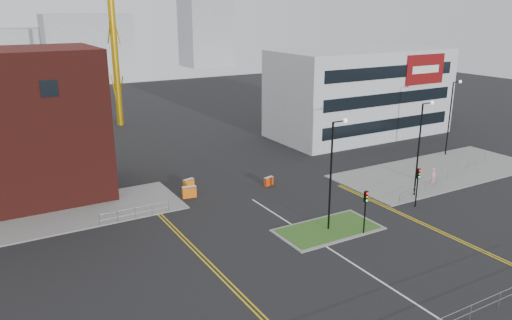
{
  "coord_description": "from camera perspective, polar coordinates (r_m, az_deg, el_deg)",
  "views": [
    {
      "loc": [
        -21.86,
        -21.33,
        17.32
      ],
      "look_at": [
        -1.49,
        13.76,
        5.0
      ],
      "focal_mm": 35.0,
      "sensor_mm": 36.0,
      "label": 1
    }
  ],
  "objects": [
    {
      "name": "centre_line",
      "position": [
        36.36,
        11.67,
        -11.93
      ],
      "size": [
        0.15,
        30.0,
        0.01
      ],
      "primitive_type": "cube",
      "color": "silver",
      "rests_on": "ground"
    },
    {
      "name": "yellow_right_b",
      "position": [
        45.27,
        17.68,
        -6.45
      ],
      "size": [
        0.12,
        20.0,
        0.01
      ],
      "primitive_type": "cube",
      "color": "gold",
      "rests_on": "ground"
    },
    {
      "name": "railing_front",
      "position": [
        31.41,
        21.83,
        -16.24
      ],
      "size": [
        24.05,
        0.05,
        1.1
      ],
      "color": "gray",
      "rests_on": "ground"
    },
    {
      "name": "yellow_left_a",
      "position": [
        38.04,
        -7.07,
        -10.33
      ],
      "size": [
        0.12,
        24.0,
        0.01
      ],
      "primitive_type": "cube",
      "color": "gold",
      "rests_on": "ground"
    },
    {
      "name": "barrier_left",
      "position": [
        48.11,
        -7.64,
        -3.59
      ],
      "size": [
        1.39,
        0.64,
        1.13
      ],
      "color": "orange",
      "rests_on": "ground"
    },
    {
      "name": "streetlamp_right_far",
      "position": [
        64.78,
        21.43,
        5.13
      ],
      "size": [
        1.46,
        0.36,
        9.18
      ],
      "color": "black",
      "rests_on": "ground"
    },
    {
      "name": "island_kerb",
      "position": [
        41.57,
        8.26,
        -7.86
      ],
      "size": [
        8.6,
        4.6,
        0.08
      ],
      "primitive_type": "cube",
      "color": "slate",
      "rests_on": "ground"
    },
    {
      "name": "pavement_right",
      "position": [
        58.91,
        20.06,
        -1.21
      ],
      "size": [
        24.0,
        10.0,
        0.12
      ],
      "primitive_type": "cube",
      "color": "slate",
      "rests_on": "ground"
    },
    {
      "name": "skyline_b",
      "position": [
        154.93,
        -18.67,
        12.58
      ],
      "size": [
        24.0,
        12.0,
        16.0
      ],
      "primitive_type": "cube",
      "color": "gray",
      "rests_on": "ground"
    },
    {
      "name": "office_block",
      "position": [
        72.53,
        11.75,
        7.56
      ],
      "size": [
        25.0,
        12.2,
        12.0
      ],
      "color": "#B0B2B5",
      "rests_on": "ground"
    },
    {
      "name": "traffic_light_island",
      "position": [
        40.4,
        12.42,
        -4.94
      ],
      "size": [
        0.28,
        0.33,
        3.65
      ],
      "color": "black",
      "rests_on": "ground"
    },
    {
      "name": "yellow_left_b",
      "position": [
        38.14,
        -6.65,
        -10.23
      ],
      "size": [
        0.12,
        24.0,
        0.01
      ],
      "primitive_type": "cube",
      "color": "gold",
      "rests_on": "ground"
    },
    {
      "name": "skyline_d",
      "position": [
        162.32,
        -25.68,
        11.27
      ],
      "size": [
        30.0,
        12.0,
        12.0
      ],
      "primitive_type": "cube",
      "color": "gray",
      "rests_on": "ground"
    },
    {
      "name": "grass_island",
      "position": [
        41.56,
        8.26,
        -7.83
      ],
      "size": [
        8.0,
        4.0,
        0.12
      ],
      "primitive_type": "cube",
      "color": "#27521B",
      "rests_on": "ground"
    },
    {
      "name": "barrier_mid",
      "position": [
        50.61,
        -7.7,
        -2.65
      ],
      "size": [
        1.22,
        0.7,
        0.97
      ],
      "color": "orange",
      "rests_on": "ground"
    },
    {
      "name": "ground",
      "position": [
        35.11,
        13.88,
        -13.21
      ],
      "size": [
        200.0,
        200.0,
        0.0
      ],
      "primitive_type": "plane",
      "color": "black",
      "rests_on": "ground"
    },
    {
      "name": "streetlamp_right_near",
      "position": [
        49.25,
        18.33,
        2.03
      ],
      "size": [
        1.46,
        0.36,
        9.18
      ],
      "color": "black",
      "rests_on": "ground"
    },
    {
      "name": "yellow_right_a",
      "position": [
        45.06,
        17.42,
        -6.53
      ],
      "size": [
        0.12,
        20.0,
        0.01
      ],
      "primitive_type": "cube",
      "color": "gold",
      "rests_on": "ground"
    },
    {
      "name": "streetlamp_island",
      "position": [
        39.77,
        8.83,
        -0.74
      ],
      "size": [
        1.46,
        0.36,
        9.18
      ],
      "color": "black",
      "rests_on": "ground"
    },
    {
      "name": "railing_right",
      "position": [
        56.09,
        21.07,
        -1.43
      ],
      "size": [
        19.05,
        5.05,
        1.1
      ],
      "color": "gray",
      "rests_on": "ground"
    },
    {
      "name": "railing_left",
      "position": [
        44.04,
        -13.66,
        -5.73
      ],
      "size": [
        6.05,
        0.05,
        1.1
      ],
      "color": "gray",
      "rests_on": "ground"
    },
    {
      "name": "pavement_left",
      "position": [
        46.68,
        -25.74,
        -6.59
      ],
      "size": [
        28.0,
        8.0,
        0.12
      ],
      "primitive_type": "cube",
      "color": "slate",
      "rests_on": "ground"
    },
    {
      "name": "traffic_light_right",
      "position": [
        47.15,
        18.02,
        -2.2
      ],
      "size": [
        0.28,
        0.33,
        3.65
      ],
      "color": "black",
      "rests_on": "ground"
    },
    {
      "name": "skyline_c",
      "position": [
        160.92,
        -5.79,
        15.62
      ],
      "size": [
        14.0,
        12.0,
        28.0
      ],
      "primitive_type": "cube",
      "color": "gray",
      "rests_on": "ground"
    },
    {
      "name": "pedestrian",
      "position": [
        53.82,
        19.6,
        -1.85
      ],
      "size": [
        0.8,
        0.65,
        1.87
      ],
      "primitive_type": "imported",
      "rotation": [
        0.0,
        0.0,
        0.35
      ],
      "color": "pink",
      "rests_on": "ground"
    },
    {
      "name": "barrier_right",
      "position": [
        50.98,
        1.46,
        -2.4
      ],
      "size": [
        1.12,
        0.62,
        0.89
      ],
      "color": "red",
      "rests_on": "ground"
    }
  ]
}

